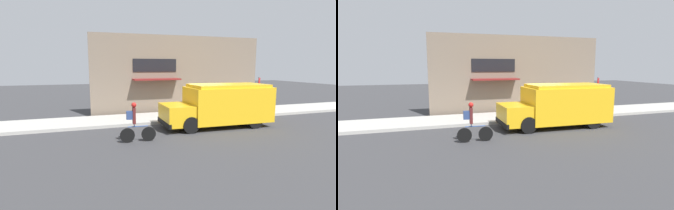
{
  "view_description": "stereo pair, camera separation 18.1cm",
  "coord_description": "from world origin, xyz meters",
  "views": [
    {
      "loc": [
        -6.59,
        -13.61,
        3.23
      ],
      "look_at": [
        -2.09,
        -0.2,
        1.1
      ],
      "focal_mm": 28.0,
      "sensor_mm": 36.0,
      "label": 1
    },
    {
      "loc": [
        -6.41,
        -13.67,
        3.23
      ],
      "look_at": [
        -2.09,
        -0.2,
        1.1
      ],
      "focal_mm": 28.0,
      "sensor_mm": 36.0,
      "label": 2
    }
  ],
  "objects": [
    {
      "name": "ground_plane",
      "position": [
        0.0,
        0.0,
        0.0
      ],
      "size": [
        70.0,
        70.0,
        0.0
      ],
      "primitive_type": "plane",
      "color": "#38383A"
    },
    {
      "name": "sidewalk",
      "position": [
        0.0,
        1.45,
        0.08
      ],
      "size": [
        28.0,
        2.91,
        0.17
      ],
      "color": "#ADAAA3",
      "rests_on": "ground_plane"
    },
    {
      "name": "storefront",
      "position": [
        -0.06,
        3.33,
        2.62
      ],
      "size": [
        12.09,
        1.05,
        5.25
      ],
      "color": "#756656",
      "rests_on": "ground_plane"
    },
    {
      "name": "school_bus",
      "position": [
        0.47,
        -1.44,
        1.17
      ],
      "size": [
        5.85,
        2.77,
        2.26
      ],
      "rotation": [
        0.0,
        0.0,
        -0.03
      ],
      "color": "yellow",
      "rests_on": "ground_plane"
    },
    {
      "name": "cyclist",
      "position": [
        -4.47,
        -2.93,
        0.84
      ],
      "size": [
        1.54,
        0.22,
        1.71
      ],
      "rotation": [
        0.0,
        0.0,
        -0.05
      ],
      "color": "black",
      "rests_on": "ground_plane"
    },
    {
      "name": "stop_sign_post",
      "position": [
        4.27,
        0.44,
        1.74
      ],
      "size": [
        0.45,
        0.45,
        2.34
      ],
      "color": "slate",
      "rests_on": "sidewalk"
    },
    {
      "name": "trash_bin",
      "position": [
        1.76,
        1.39,
        0.64
      ],
      "size": [
        0.51,
        0.51,
        0.96
      ],
      "color": "slate",
      "rests_on": "sidewalk"
    }
  ]
}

